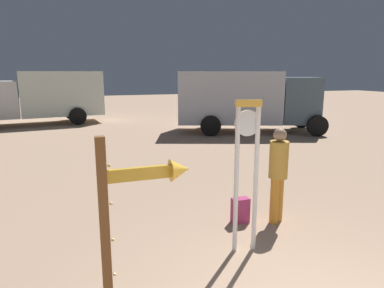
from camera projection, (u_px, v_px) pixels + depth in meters
standing_clock at (247, 163)px, 5.09m from camera, size 0.39×0.16×2.34m
arrow_sign at (136, 202)px, 3.72m from camera, size 1.01×0.25×2.09m
person_near_clock at (278, 171)px, 6.18m from camera, size 0.34×0.34×1.76m
backpack at (240, 210)px, 6.31m from camera, size 0.31×0.22×0.47m
box_truck_near at (245, 98)px, 15.81m from camera, size 6.96×4.51×2.78m
box_truck_far at (47, 95)px, 18.31m from camera, size 6.36×3.09×2.79m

